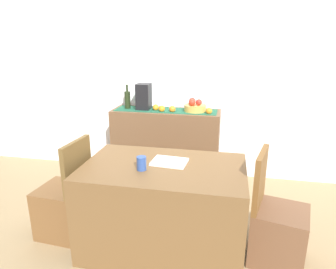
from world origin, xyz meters
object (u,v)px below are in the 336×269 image
Objects in this scene: fruit_bowl at (195,108)px; open_book at (169,162)px; sideboard_console at (166,145)px; chair_near_window at (65,207)px; dining_table at (164,207)px; wine_bottle at (127,100)px; chair_by_corner at (277,230)px; coffee_maker at (144,97)px; coffee_cup at (142,163)px.

open_book is (-0.06, -1.27, -0.18)m from fruit_bowl.
sideboard_console is 1.50m from chair_near_window.
fruit_bowl is 0.20× the size of dining_table.
wine_bottle reaches higher than chair_near_window.
fruit_bowl is (0.35, 0.00, 0.49)m from sideboard_console.
open_book is at bearing 175.83° from chair_by_corner.
dining_table is 0.39m from open_book.
chair_by_corner is (1.45, -1.34, -0.77)m from coffee_maker.
fruit_bowl is 1.29m from open_book.
fruit_bowl is at bearing 0.00° from coffee_maker.
chair_by_corner is at bearing 6.08° from coffee_cup.
chair_by_corner is (0.87, -0.06, -0.48)m from open_book.
dining_table is at bearing -78.84° from sideboard_console.
wine_bottle reaches higher than fruit_bowl.
open_book is (0.57, -1.27, -0.29)m from coffee_maker.
coffee_cup reaches higher than dining_table.
coffee_cup is 0.12× the size of chair_near_window.
chair_near_window and chair_by_corner have the same top height.
open_book is at bearing -58.46° from wine_bottle.
coffee_maker is 1.59m from dining_table.
open_book is at bearing 63.21° from dining_table.
fruit_bowl is 0.92× the size of open_book.
fruit_bowl is at bearing 0.00° from sideboard_console.
wine_bottle is 1.66m from dining_table.
wine_bottle is 1.06× the size of open_book.
open_book is at bearing -65.81° from coffee_maker.
coffee_cup is (-0.15, -0.11, 0.42)m from dining_table.
coffee_maker is at bearing 119.07° from open_book.
coffee_cup is at bearing -67.58° from wine_bottle.
wine_bottle is at bearing 126.42° from open_book.
coffee_cup is 1.19m from chair_by_corner.
chair_by_corner is (0.91, 0.00, -0.10)m from dining_table.
sideboard_console is 0.66m from coffee_maker.
chair_by_corner reaches higher than coffee_cup.
dining_table is (-0.09, -1.34, -0.56)m from fruit_bowl.
sideboard_console is at bearing 94.55° from coffee_cup.
dining_table is at bearing -111.91° from open_book.
coffee_cup is (-0.18, -0.18, 0.04)m from open_book.
chair_near_window reaches higher than open_book.
wine_bottle is at bearing 83.15° from chair_near_window.
fruit_bowl is at bearing -0.00° from wine_bottle.
coffee_maker reaches higher than dining_table.
sideboard_console is at bearing 180.00° from fruit_bowl.
open_book is (0.03, 0.07, 0.38)m from dining_table.
coffee_maker reaches higher than wine_bottle.
chair_by_corner is at bearing 0.71° from open_book.
wine_bottle is at bearing 141.09° from chair_by_corner.
chair_by_corner is at bearing -58.53° from fruit_bowl.
coffee_cup is (0.60, -1.45, -0.20)m from wine_bottle.
wine_bottle reaches higher than dining_table.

